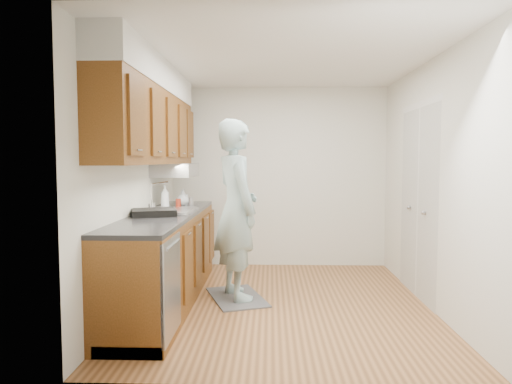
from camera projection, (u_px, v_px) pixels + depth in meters
floor at (281, 303)px, 4.76m from camera, size 3.50×3.50×0.00m
ceiling at (282, 60)px, 4.58m from camera, size 3.50×3.50×0.00m
wall_left at (136, 183)px, 4.72m from camera, size 0.02×3.50×2.50m
wall_right at (429, 184)px, 4.62m from camera, size 0.02×3.50×2.50m
wall_back at (278, 177)px, 6.41m from camera, size 3.00×0.02×2.50m
counter at (166, 256)px, 4.76m from camera, size 0.64×2.80×1.30m
upper_cabinets at (153, 116)px, 4.71m from camera, size 0.47×2.80×1.21m
closet_door at (418, 203)px, 4.94m from camera, size 0.02×1.22×2.05m
floor_mat at (237, 297)px, 4.94m from camera, size 0.76×0.98×0.02m
person at (236, 197)px, 4.86m from camera, size 0.78×0.90×2.16m
soap_bottle_a at (165, 196)px, 5.29m from camera, size 0.12×0.12×0.26m
soap_bottle_b at (184, 197)px, 5.51m from camera, size 0.09×0.10×0.20m
soap_bottle_c at (183, 198)px, 5.50m from camera, size 0.19×0.19×0.19m
soda_can at (178, 204)px, 5.21m from camera, size 0.08×0.08×0.11m
steel_can at (191, 202)px, 5.38m from camera, size 0.07×0.07×0.11m
dish_rack at (154, 212)px, 4.51m from camera, size 0.51×0.47×0.07m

